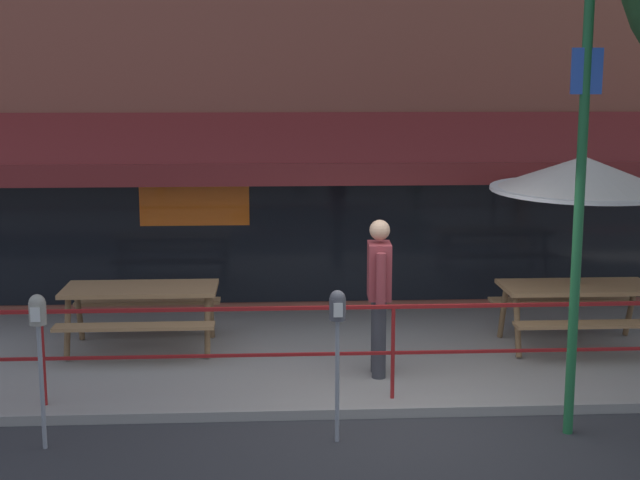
{
  "coord_description": "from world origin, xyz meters",
  "views": [
    {
      "loc": [
        -1.21,
        -8.22,
        3.24
      ],
      "look_at": [
        -0.66,
        1.6,
        1.5
      ],
      "focal_mm": 50.0,
      "sensor_mm": 36.0,
      "label": 1
    }
  ],
  "objects_px": {
    "pedestrian_walking": "(379,289)",
    "picnic_table_centre": "(577,298)",
    "parking_meter_near": "(38,325)",
    "patio_umbrella_centre": "(583,175)",
    "street_sign_pole": "(580,181)",
    "parking_meter_far": "(337,320)",
    "picnic_table_left": "(141,300)"
  },
  "relations": [
    {
      "from": "picnic_table_left",
      "to": "street_sign_pole",
      "type": "xyz_separation_m",
      "value": [
        4.31,
        -2.58,
        1.67
      ]
    },
    {
      "from": "street_sign_pole",
      "to": "pedestrian_walking",
      "type": "bearing_deg",
      "value": 137.19
    },
    {
      "from": "pedestrian_walking",
      "to": "street_sign_pole",
      "type": "xyz_separation_m",
      "value": [
        1.61,
        -1.49,
        1.32
      ]
    },
    {
      "from": "picnic_table_left",
      "to": "picnic_table_centre",
      "type": "bearing_deg",
      "value": -2.16
    },
    {
      "from": "street_sign_pole",
      "to": "patio_umbrella_centre",
      "type": "bearing_deg",
      "value": 69.81
    },
    {
      "from": "picnic_table_centre",
      "to": "parking_meter_near",
      "type": "relative_size",
      "value": 1.27
    },
    {
      "from": "parking_meter_far",
      "to": "street_sign_pole",
      "type": "bearing_deg",
      "value": 2.04
    },
    {
      "from": "picnic_table_centre",
      "to": "picnic_table_left",
      "type": "bearing_deg",
      "value": 177.84
    },
    {
      "from": "pedestrian_walking",
      "to": "parking_meter_near",
      "type": "bearing_deg",
      "value": -153.75
    },
    {
      "from": "patio_umbrella_centre",
      "to": "parking_meter_near",
      "type": "bearing_deg",
      "value": -156.48
    },
    {
      "from": "picnic_table_left",
      "to": "pedestrian_walking",
      "type": "xyz_separation_m",
      "value": [
        2.7,
        -1.09,
        0.35
      ]
    },
    {
      "from": "picnic_table_centre",
      "to": "parking_meter_near",
      "type": "height_order",
      "value": "parking_meter_near"
    },
    {
      "from": "picnic_table_centre",
      "to": "pedestrian_walking",
      "type": "height_order",
      "value": "pedestrian_walking"
    },
    {
      "from": "picnic_table_centre",
      "to": "parking_meter_far",
      "type": "xyz_separation_m",
      "value": [
        -3.06,
        -2.47,
        0.44
      ]
    },
    {
      "from": "street_sign_pole",
      "to": "parking_meter_far",
      "type": "bearing_deg",
      "value": -177.96
    },
    {
      "from": "picnic_table_centre",
      "to": "parking_meter_far",
      "type": "bearing_deg",
      "value": -141.13
    },
    {
      "from": "street_sign_pole",
      "to": "parking_meter_near",
      "type": "bearing_deg",
      "value": -178.97
    },
    {
      "from": "pedestrian_walking",
      "to": "picnic_table_centre",
      "type": "bearing_deg",
      "value": 19.76
    },
    {
      "from": "parking_meter_near",
      "to": "street_sign_pole",
      "type": "bearing_deg",
      "value": 1.03
    },
    {
      "from": "parking_meter_near",
      "to": "street_sign_pole",
      "type": "distance_m",
      "value": 4.97
    },
    {
      "from": "patio_umbrella_centre",
      "to": "parking_meter_near",
      "type": "relative_size",
      "value": 1.67
    },
    {
      "from": "parking_meter_near",
      "to": "street_sign_pole",
      "type": "relative_size",
      "value": 0.31
    },
    {
      "from": "picnic_table_centre",
      "to": "parking_meter_near",
      "type": "xyz_separation_m",
      "value": [
        -5.69,
        -2.47,
        0.44
      ]
    },
    {
      "from": "picnic_table_centre",
      "to": "street_sign_pole",
      "type": "distance_m",
      "value": 3.04
    },
    {
      "from": "picnic_table_left",
      "to": "parking_meter_near",
      "type": "xyz_separation_m",
      "value": [
        -0.5,
        -2.67,
        0.44
      ]
    },
    {
      "from": "picnic_table_centre",
      "to": "pedestrian_walking",
      "type": "xyz_separation_m",
      "value": [
        -2.49,
        -0.89,
        0.35
      ]
    },
    {
      "from": "picnic_table_left",
      "to": "picnic_table_centre",
      "type": "xyz_separation_m",
      "value": [
        5.19,
        -0.2,
        0.0
      ]
    },
    {
      "from": "picnic_table_centre",
      "to": "parking_meter_far",
      "type": "relative_size",
      "value": 1.27
    },
    {
      "from": "patio_umbrella_centre",
      "to": "parking_meter_far",
      "type": "relative_size",
      "value": 1.67
    },
    {
      "from": "patio_umbrella_centre",
      "to": "pedestrian_walking",
      "type": "height_order",
      "value": "patio_umbrella_centre"
    },
    {
      "from": "pedestrian_walking",
      "to": "picnic_table_left",
      "type": "bearing_deg",
      "value": 157.99
    },
    {
      "from": "patio_umbrella_centre",
      "to": "pedestrian_walking",
      "type": "distance_m",
      "value": 2.88
    }
  ]
}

